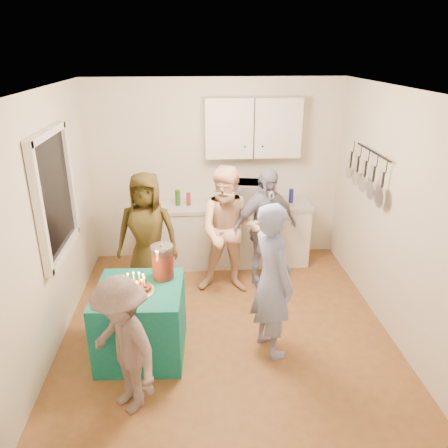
{
  "coord_description": "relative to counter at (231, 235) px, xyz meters",
  "views": [
    {
      "loc": [
        -0.32,
        -4.1,
        2.97
      ],
      "look_at": [
        0.0,
        0.35,
        1.15
      ],
      "focal_mm": 35.0,
      "sensor_mm": 36.0,
      "label": 1
    }
  ],
  "objects": [
    {
      "name": "floor",
      "position": [
        -0.2,
        -1.7,
        -0.43
      ],
      "size": [
        4.0,
        4.0,
        0.0
      ],
      "primitive_type": "plane",
      "color": "brown",
      "rests_on": "ground"
    },
    {
      "name": "ceiling",
      "position": [
        -0.2,
        -1.7,
        2.17
      ],
      "size": [
        4.0,
        4.0,
        0.0
      ],
      "primitive_type": "plane",
      "color": "white",
      "rests_on": "floor"
    },
    {
      "name": "back_wall",
      "position": [
        -0.2,
        0.3,
        0.87
      ],
      "size": [
        3.6,
        3.6,
        0.0
      ],
      "primitive_type": "plane",
      "color": "silver",
      "rests_on": "floor"
    },
    {
      "name": "left_wall",
      "position": [
        -2.0,
        -1.7,
        0.87
      ],
      "size": [
        4.0,
        4.0,
        0.0
      ],
      "primitive_type": "plane",
      "color": "silver",
      "rests_on": "floor"
    },
    {
      "name": "right_wall",
      "position": [
        1.6,
        -1.7,
        0.87
      ],
      "size": [
        4.0,
        4.0,
        0.0
      ],
      "primitive_type": "plane",
      "color": "silver",
      "rests_on": "floor"
    },
    {
      "name": "window_night",
      "position": [
        -1.97,
        -1.4,
        1.12
      ],
      "size": [
        0.04,
        1.0,
        1.2
      ],
      "primitive_type": "cube",
      "color": "black",
      "rests_on": "left_wall"
    },
    {
      "name": "counter",
      "position": [
        0.0,
        0.0,
        0.0
      ],
      "size": [
        2.2,
        0.58,
        0.86
      ],
      "primitive_type": "cube",
      "color": "white",
      "rests_on": "floor"
    },
    {
      "name": "countertop",
      "position": [
        0.0,
        -0.0,
        0.46
      ],
      "size": [
        2.24,
        0.62,
        0.05
      ],
      "primitive_type": "cube",
      "color": "beige",
      "rests_on": "counter"
    },
    {
      "name": "upper_cabinet",
      "position": [
        0.3,
        0.15,
        1.52
      ],
      "size": [
        1.3,
        0.3,
        0.8
      ],
      "primitive_type": "cube",
      "color": "white",
      "rests_on": "back_wall"
    },
    {
      "name": "pot_rack",
      "position": [
        1.52,
        -1.0,
        1.17
      ],
      "size": [
        0.12,
        1.0,
        0.6
      ],
      "primitive_type": "cube",
      "color": "black",
      "rests_on": "right_wall"
    },
    {
      "name": "microwave",
      "position": [
        0.27,
        0.0,
        0.64
      ],
      "size": [
        0.62,
        0.48,
        0.31
      ],
      "primitive_type": "imported",
      "rotation": [
        0.0,
        0.0,
        -0.18
      ],
      "color": "white",
      "rests_on": "countertop"
    },
    {
      "name": "party_table",
      "position": [
        -1.1,
        -2.01,
        -0.05
      ],
      "size": [
        0.89,
        0.89,
        0.76
      ],
      "primitive_type": "cube",
      "rotation": [
        0.0,
        0.0,
        -0.05
      ],
      "color": "#106D61",
      "rests_on": "floor"
    },
    {
      "name": "donut_cake",
      "position": [
        -1.12,
        -2.08,
        0.42
      ],
      "size": [
        0.38,
        0.38,
        0.18
      ],
      "primitive_type": null,
      "color": "#381C0C",
      "rests_on": "party_table"
    },
    {
      "name": "punch_jar",
      "position": [
        -0.86,
        -1.81,
        0.5
      ],
      "size": [
        0.22,
        0.22,
        0.34
      ],
      "primitive_type": "cylinder",
      "color": "red",
      "rests_on": "party_table"
    },
    {
      "name": "man_birthday",
      "position": [
        0.23,
        -2.06,
        0.39
      ],
      "size": [
        0.58,
        0.7,
        1.63
      ],
      "primitive_type": "imported",
      "rotation": [
        0.0,
        0.0,
        1.94
      ],
      "color": "#909DD2",
      "rests_on": "floor"
    },
    {
      "name": "woman_back_left",
      "position": [
        -1.12,
        -0.71,
        0.36
      ],
      "size": [
        0.82,
        0.58,
        1.58
      ],
      "primitive_type": "imported",
      "rotation": [
        0.0,
        0.0,
        -0.1
      ],
      "color": "brown",
      "rests_on": "floor"
    },
    {
      "name": "woman_back_center",
      "position": [
        -0.09,
        -0.82,
        0.4
      ],
      "size": [
        0.89,
        0.74,
        1.66
      ],
      "primitive_type": "imported",
      "rotation": [
        0.0,
        0.0,
        -0.14
      ],
      "color": "#FFAC85",
      "rests_on": "floor"
    },
    {
      "name": "woman_back_right",
      "position": [
        0.38,
        -0.66,
        0.36
      ],
      "size": [
        1.01,
        0.69,
        1.59
      ],
      "primitive_type": "imported",
      "rotation": [
        0.0,
        0.0,
        0.35
      ],
      "color": "#111139",
      "rests_on": "floor"
    },
    {
      "name": "child_near_left",
      "position": [
        -1.15,
        -2.75,
        0.21
      ],
      "size": [
        0.9,
        0.94,
        1.28
      ],
      "primitive_type": "imported",
      "rotation": [
        0.0,
        0.0,
        -0.86
      ],
      "color": "#645350",
      "rests_on": "floor"
    }
  ]
}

